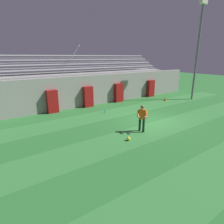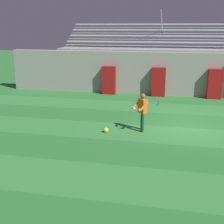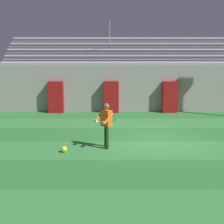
# 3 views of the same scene
# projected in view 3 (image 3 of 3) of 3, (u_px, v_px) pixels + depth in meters

# --- Properties ---
(ground_plane) EXTENTS (80.00, 80.00, 0.00)m
(ground_plane) POSITION_uv_depth(u_px,v_px,m) (154.00, 139.00, 12.81)
(ground_plane) COLOR #2D7533
(turf_stripe_near) EXTENTS (28.00, 2.25, 0.01)m
(turf_stripe_near) POSITION_uv_depth(u_px,v_px,m) (192.00, 211.00, 6.91)
(turf_stripe_near) COLOR #38843D
(turf_stripe_near) RESTS_ON ground
(turf_stripe_mid) EXTENTS (28.00, 2.25, 0.01)m
(turf_stripe_mid) POSITION_uv_depth(u_px,v_px,m) (160.00, 150.00, 11.33)
(turf_stripe_mid) COLOR #38843D
(turf_stripe_mid) RESTS_ON ground
(turf_stripe_far) EXTENTS (28.00, 2.25, 0.01)m
(turf_stripe_far) POSITION_uv_depth(u_px,v_px,m) (146.00, 123.00, 15.74)
(turf_stripe_far) COLOR #38843D
(turf_stripe_far) RESTS_ON ground
(back_wall) EXTENTS (24.00, 0.60, 2.80)m
(back_wall) POSITION_uv_depth(u_px,v_px,m) (140.00, 88.00, 18.95)
(back_wall) COLOR #999691
(back_wall) RESTS_ON ground
(padding_pillar_gate_left) EXTENTS (0.87, 0.44, 1.87)m
(padding_pillar_gate_left) POSITION_uv_depth(u_px,v_px,m) (111.00, 97.00, 18.48)
(padding_pillar_gate_left) COLOR maroon
(padding_pillar_gate_left) RESTS_ON ground
(padding_pillar_gate_right) EXTENTS (0.87, 0.44, 1.87)m
(padding_pillar_gate_right) POSITION_uv_depth(u_px,v_px,m) (170.00, 97.00, 18.50)
(padding_pillar_gate_right) COLOR maroon
(padding_pillar_gate_right) RESTS_ON ground
(padding_pillar_far_left) EXTENTS (0.87, 0.44, 1.87)m
(padding_pillar_far_left) POSITION_uv_depth(u_px,v_px,m) (56.00, 97.00, 18.46)
(padding_pillar_far_left) COLOR maroon
(padding_pillar_far_left) RESTS_ON ground
(bleacher_stand) EXTENTS (18.00, 4.05, 5.43)m
(bleacher_stand) POSITION_uv_depth(u_px,v_px,m) (137.00, 83.00, 21.23)
(bleacher_stand) COLOR #999691
(bleacher_stand) RESTS_ON ground
(goalkeeper) EXTENTS (0.74, 0.74, 1.67)m
(goalkeeper) POSITION_uv_depth(u_px,v_px,m) (106.00, 123.00, 11.42)
(goalkeeper) COLOR #143319
(goalkeeper) RESTS_ON ground
(soccer_ball) EXTENTS (0.22, 0.22, 0.22)m
(soccer_ball) POSITION_uv_depth(u_px,v_px,m) (64.00, 149.00, 11.04)
(soccer_ball) COLOR yellow
(soccer_ball) RESTS_ON ground
(water_bottle) EXTENTS (0.07, 0.07, 0.24)m
(water_bottle) POSITION_uv_depth(u_px,v_px,m) (116.00, 119.00, 16.23)
(water_bottle) COLOR #1E8CD8
(water_bottle) RESTS_ON ground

